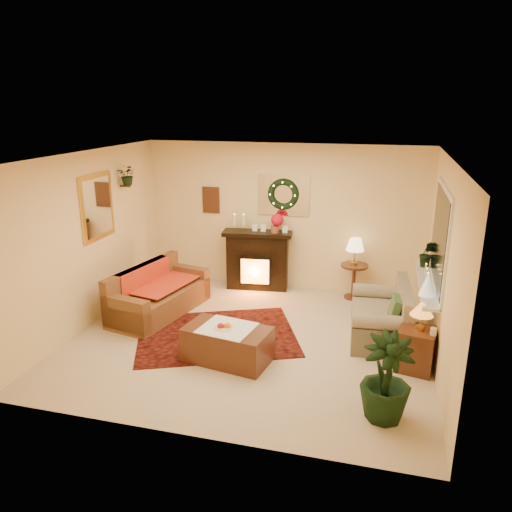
% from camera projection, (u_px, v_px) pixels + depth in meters
% --- Properties ---
extents(floor, '(5.00, 5.00, 0.00)m').
position_uv_depth(floor, '(250.00, 339.00, 7.19)').
color(floor, beige).
rests_on(floor, ground).
extents(ceiling, '(5.00, 5.00, 0.00)m').
position_uv_depth(ceiling, '(249.00, 156.00, 6.41)').
color(ceiling, white).
rests_on(ceiling, ground).
extents(wall_back, '(5.00, 5.00, 0.00)m').
position_uv_depth(wall_back, '(283.00, 217.00, 8.88)').
color(wall_back, '#EFD88C').
rests_on(wall_back, ground).
extents(wall_front, '(5.00, 5.00, 0.00)m').
position_uv_depth(wall_front, '(186.00, 320.00, 4.72)').
color(wall_front, '#EFD88C').
rests_on(wall_front, ground).
extents(wall_left, '(4.50, 4.50, 0.00)m').
position_uv_depth(wall_left, '(88.00, 240.00, 7.41)').
color(wall_left, '#EFD88C').
rests_on(wall_left, ground).
extents(wall_right, '(4.50, 4.50, 0.00)m').
position_uv_depth(wall_right, '(443.00, 268.00, 6.19)').
color(wall_right, '#EFD88C').
rests_on(wall_right, ground).
extents(area_rug, '(2.74, 2.45, 0.01)m').
position_uv_depth(area_rug, '(217.00, 335.00, 7.30)').
color(area_rug, '#4B0B02').
rests_on(area_rug, floor).
extents(sofa, '(1.14, 1.91, 0.77)m').
position_uv_depth(sofa, '(159.00, 288.00, 7.94)').
color(sofa, brown).
rests_on(sofa, floor).
extents(red_throw, '(0.73, 1.19, 0.02)m').
position_uv_depth(red_throw, '(162.00, 284.00, 8.07)').
color(red_throw, red).
rests_on(red_throw, sofa).
extents(fireplace, '(1.12, 0.47, 1.00)m').
position_uv_depth(fireplace, '(258.00, 259.00, 9.01)').
color(fireplace, black).
rests_on(fireplace, floor).
extents(poinsettia, '(0.22, 0.22, 0.22)m').
position_uv_depth(poinsettia, '(277.00, 220.00, 8.68)').
color(poinsettia, red).
rests_on(poinsettia, fireplace).
extents(mantel_candle_a, '(0.06, 0.06, 0.19)m').
position_uv_depth(mantel_candle_a, '(235.00, 220.00, 8.86)').
color(mantel_candle_a, silver).
rests_on(mantel_candle_a, fireplace).
extents(mantel_candle_b, '(0.06, 0.06, 0.19)m').
position_uv_depth(mantel_candle_b, '(244.00, 220.00, 8.84)').
color(mantel_candle_b, beige).
rests_on(mantel_candle_b, fireplace).
extents(mantel_mirror, '(0.92, 0.02, 0.72)m').
position_uv_depth(mantel_mirror, '(283.00, 195.00, 8.74)').
color(mantel_mirror, white).
rests_on(mantel_mirror, wall_back).
extents(wreath, '(0.55, 0.11, 0.55)m').
position_uv_depth(wreath, '(283.00, 195.00, 8.70)').
color(wreath, '#194719').
rests_on(wreath, wall_back).
extents(wall_art, '(0.32, 0.03, 0.48)m').
position_uv_depth(wall_art, '(211.00, 200.00, 9.11)').
color(wall_art, '#381E11').
rests_on(wall_art, wall_back).
extents(gold_mirror, '(0.03, 0.84, 1.00)m').
position_uv_depth(gold_mirror, '(97.00, 207.00, 7.55)').
color(gold_mirror, gold).
rests_on(gold_mirror, wall_left).
extents(hanging_plant, '(0.33, 0.28, 0.36)m').
position_uv_depth(hanging_plant, '(129.00, 185.00, 8.14)').
color(hanging_plant, '#194719').
rests_on(hanging_plant, wall_left).
extents(loveseat, '(0.88, 1.42, 0.79)m').
position_uv_depth(loveseat, '(380.00, 310.00, 7.14)').
color(loveseat, gray).
rests_on(loveseat, floor).
extents(window_frame, '(0.03, 1.86, 1.36)m').
position_uv_depth(window_frame, '(440.00, 237.00, 6.63)').
color(window_frame, white).
rests_on(window_frame, wall_right).
extents(window_glass, '(0.02, 1.70, 1.22)m').
position_uv_depth(window_glass, '(439.00, 237.00, 6.63)').
color(window_glass, black).
rests_on(window_glass, wall_right).
extents(window_sill, '(0.22, 1.86, 0.04)m').
position_uv_depth(window_sill, '(427.00, 284.00, 6.85)').
color(window_sill, white).
rests_on(window_sill, wall_right).
extents(mini_tree, '(0.21, 0.21, 0.32)m').
position_uv_depth(mini_tree, '(428.00, 284.00, 6.38)').
color(mini_tree, white).
rests_on(mini_tree, window_sill).
extents(sill_plant, '(0.30, 0.24, 0.54)m').
position_uv_depth(sill_plant, '(427.00, 254.00, 7.46)').
color(sill_plant, '#194311').
rests_on(sill_plant, window_sill).
extents(side_table_round, '(0.54, 0.54, 0.61)m').
position_uv_depth(side_table_round, '(354.00, 280.00, 8.60)').
color(side_table_round, black).
rests_on(side_table_round, floor).
extents(lamp_cream, '(0.31, 0.31, 0.48)m').
position_uv_depth(lamp_cream, '(355.00, 250.00, 8.42)').
color(lamp_cream, '#FFDF9C').
rests_on(lamp_cream, side_table_round).
extents(end_table_square, '(0.53, 0.53, 0.55)m').
position_uv_depth(end_table_square, '(416.00, 350.00, 6.31)').
color(end_table_square, '#492B16').
rests_on(end_table_square, floor).
extents(lamp_tiffany, '(0.29, 0.29, 0.42)m').
position_uv_depth(lamp_tiffany, '(421.00, 316.00, 6.16)').
color(lamp_tiffany, orange).
rests_on(lamp_tiffany, end_table_square).
extents(coffee_table, '(1.19, 0.79, 0.46)m').
position_uv_depth(coffee_table, '(227.00, 346.00, 6.54)').
color(coffee_table, '#431D0D').
rests_on(coffee_table, floor).
extents(fruit_bowl, '(0.26, 0.26, 0.06)m').
position_uv_depth(fruit_bowl, '(224.00, 329.00, 6.46)').
color(fruit_bowl, beige).
rests_on(fruit_bowl, coffee_table).
extents(floor_palm, '(1.96, 1.96, 2.90)m').
position_uv_depth(floor_palm, '(386.00, 381.00, 5.27)').
color(floor_palm, '#1B6327').
rests_on(floor_palm, floor).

